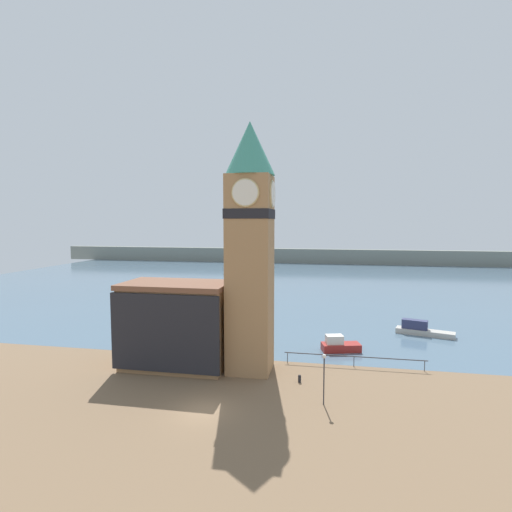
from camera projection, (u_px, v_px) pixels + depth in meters
ground_plane at (202, 411)px, 30.43m from camera, size 160.00×160.00×0.00m
water at (292, 279)px, 101.01m from camera, size 160.00×120.00×0.00m
far_shoreline at (303, 256)px, 139.97m from camera, size 180.00×3.00×5.00m
pier_railing at (354, 357)px, 39.74m from camera, size 13.91×0.08×1.09m
clock_tower at (250, 241)px, 37.84m from camera, size 4.71×4.71×23.74m
pier_building at (176, 324)px, 39.70m from camera, size 10.58×6.20×8.46m
boat_near at (339, 345)px, 44.62m from camera, size 4.54×2.80×1.82m
boat_far at (421, 330)px, 51.11m from camera, size 7.16×3.65×1.84m
mooring_bollard_near at (300, 378)px, 35.97m from camera, size 0.29×0.29×0.69m
lamp_post at (324, 370)px, 31.35m from camera, size 0.32×0.32×4.09m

